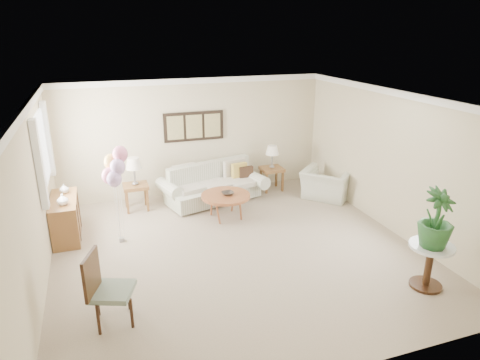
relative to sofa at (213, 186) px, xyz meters
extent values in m
plane|color=tan|center=(-0.23, -2.33, -0.32)|extent=(6.00, 6.00, 0.00)
cube|color=beige|center=(-0.23, 0.67, 0.98)|extent=(6.00, 0.04, 2.60)
cube|color=beige|center=(-0.23, -5.33, 0.98)|extent=(6.00, 0.04, 2.60)
cube|color=beige|center=(-3.23, -2.33, 0.98)|extent=(0.04, 6.00, 2.60)
cube|color=beige|center=(2.77, -2.33, 0.98)|extent=(0.04, 6.00, 2.60)
cube|color=white|center=(-0.23, -2.33, 2.27)|extent=(6.00, 6.00, 0.02)
cube|color=white|center=(-0.23, 0.64, 2.22)|extent=(6.00, 0.06, 0.12)
cube|color=white|center=(-3.20, -2.33, 2.22)|extent=(0.06, 6.00, 0.12)
cube|color=white|center=(2.74, -2.33, 2.22)|extent=(0.06, 6.00, 0.12)
cube|color=white|center=(-3.21, -0.83, 1.33)|extent=(0.04, 1.40, 1.20)
cube|color=white|center=(-3.17, -1.68, 1.33)|extent=(0.10, 0.22, 1.40)
cube|color=white|center=(-3.17, 0.02, 1.33)|extent=(0.10, 0.22, 1.40)
cube|color=black|center=(-0.23, 0.64, 1.23)|extent=(1.35, 0.04, 0.65)
cube|color=#8C8C59|center=(-0.65, 0.62, 1.23)|extent=(0.36, 0.02, 0.52)
cube|color=#8C8C59|center=(-0.23, 0.62, 1.23)|extent=(0.36, 0.02, 0.52)
cube|color=#8C8C59|center=(0.19, 0.62, 1.23)|extent=(0.36, 0.02, 0.52)
cube|color=silver|center=(-0.01, -0.05, -0.12)|extent=(2.16, 1.33, 0.33)
cube|color=silver|center=(-0.01, 0.25, 0.24)|extent=(1.99, 0.73, 0.50)
cylinder|color=silver|center=(-0.97, -0.05, 0.09)|extent=(0.50, 0.87, 0.29)
cylinder|color=silver|center=(0.96, -0.05, 0.09)|extent=(0.50, 0.87, 0.29)
cube|color=beige|center=(-0.58, -0.10, 0.08)|extent=(0.70, 0.78, 0.11)
cube|color=beige|center=(-0.01, -0.10, 0.08)|extent=(0.70, 0.78, 0.11)
cube|color=beige|center=(0.57, -0.10, 0.08)|extent=(0.70, 0.78, 0.11)
cube|color=#78A0B4|center=(-0.72, 0.06, 0.28)|extent=(0.35, 0.11, 0.35)
cube|color=gold|center=(0.63, 0.06, 0.28)|extent=(0.35, 0.11, 0.35)
cube|color=#342216|center=(0.77, -0.01, 0.23)|extent=(0.31, 0.09, 0.31)
cube|color=silver|center=(-0.01, -0.05, -0.30)|extent=(1.83, 0.73, 0.04)
cube|color=olive|center=(-1.65, 0.03, 0.19)|extent=(0.51, 0.46, 0.07)
cube|color=olive|center=(-1.85, -0.15, -0.08)|extent=(0.05, 0.05, 0.48)
cube|color=olive|center=(-1.45, -0.15, -0.08)|extent=(0.05, 0.05, 0.48)
cube|color=olive|center=(-1.85, 0.22, -0.08)|extent=(0.05, 0.05, 0.48)
cube|color=olive|center=(-1.45, 0.22, -0.08)|extent=(0.05, 0.05, 0.48)
cube|color=olive|center=(1.48, 0.18, 0.19)|extent=(0.50, 0.46, 0.07)
cube|color=olive|center=(1.28, 0.00, -0.09)|extent=(0.05, 0.05, 0.47)
cube|color=olive|center=(1.68, 0.00, -0.09)|extent=(0.05, 0.05, 0.47)
cube|color=olive|center=(1.28, 0.37, -0.09)|extent=(0.05, 0.05, 0.47)
cube|color=olive|center=(1.68, 0.37, -0.09)|extent=(0.05, 0.05, 0.47)
cylinder|color=gray|center=(-1.65, 0.03, 0.26)|extent=(0.14, 0.14, 0.06)
cylinder|color=gray|center=(-1.65, 0.03, 0.43)|extent=(0.04, 0.04, 0.29)
cone|color=silver|center=(-1.65, 0.03, 0.69)|extent=(0.33, 0.33, 0.23)
cylinder|color=gray|center=(1.48, 0.18, 0.25)|extent=(0.12, 0.12, 0.05)
cylinder|color=gray|center=(1.48, 0.18, 0.41)|extent=(0.04, 0.04, 0.26)
cone|color=silver|center=(1.48, 0.18, 0.65)|extent=(0.30, 0.30, 0.21)
cylinder|color=#9E673C|center=(0.00, -0.97, 0.15)|extent=(0.98, 0.98, 0.05)
cylinder|color=#9E673C|center=(0.23, -0.74, -0.10)|extent=(0.04, 0.04, 0.44)
cylinder|color=#9E673C|center=(-0.23, -0.74, -0.10)|extent=(0.04, 0.04, 0.44)
cylinder|color=#9E673C|center=(-0.23, -1.20, -0.10)|extent=(0.04, 0.04, 0.44)
cylinder|color=#9E673C|center=(0.23, -1.20, -0.10)|extent=(0.04, 0.04, 0.44)
imported|color=#2F2822|center=(0.03, -1.00, 0.20)|extent=(0.26, 0.26, 0.06)
imported|color=silver|center=(2.43, -0.69, 0.00)|extent=(1.33, 1.33, 0.65)
cylinder|color=silver|center=(2.06, -4.27, 0.34)|extent=(0.63, 0.63, 0.04)
cylinder|color=#3A220F|center=(2.06, -4.27, 0.00)|extent=(0.11, 0.11, 0.63)
cylinder|color=#3A220F|center=(2.06, -4.27, -0.32)|extent=(0.47, 0.47, 0.01)
imported|color=#234927|center=(2.03, -4.30, 0.79)|extent=(0.57, 0.57, 0.86)
cube|color=gray|center=(-2.33, -3.60, 0.13)|extent=(0.65, 0.65, 0.07)
cylinder|color=#3A220F|center=(-2.53, -3.80, -0.11)|extent=(0.04, 0.04, 0.42)
cylinder|color=#3A220F|center=(-2.13, -3.80, -0.11)|extent=(0.04, 0.04, 0.42)
cylinder|color=#3A220F|center=(-2.53, -3.40, -0.11)|extent=(0.04, 0.04, 0.42)
cylinder|color=#3A220F|center=(-2.13, -3.40, -0.11)|extent=(0.04, 0.04, 0.42)
cube|color=#3A220F|center=(-2.55, -3.60, 0.43)|extent=(0.21, 0.46, 0.55)
cube|color=olive|center=(-2.99, -0.83, 0.05)|extent=(0.45, 1.20, 0.74)
cube|color=#3A220F|center=(-2.99, -1.13, 0.05)|extent=(0.46, 0.02, 0.70)
cube|color=#3A220F|center=(-2.99, -0.53, 0.05)|extent=(0.46, 0.02, 0.70)
imported|color=white|center=(-2.97, -1.12, 0.52)|extent=(0.19, 0.19, 0.20)
imported|color=#AEAFAB|center=(-2.97, -0.52, 0.50)|extent=(0.17, 0.17, 0.17)
cube|color=gray|center=(-2.07, -1.34, -0.29)|extent=(0.09, 0.09, 0.07)
ellipsoid|color=pink|center=(-2.17, -1.38, 0.94)|extent=(0.25, 0.25, 0.29)
cylinder|color=silver|center=(-2.12, -1.36, 0.27)|extent=(0.01, 0.01, 1.05)
ellipsoid|color=#CEA2E3|center=(-2.02, -1.42, 1.09)|extent=(0.25, 0.25, 0.29)
cylinder|color=silver|center=(-2.05, -1.38, 0.35)|extent=(0.01, 0.01, 1.20)
ellipsoid|color=#EBB353|center=(-2.11, -1.23, 1.13)|extent=(0.25, 0.25, 0.29)
cylinder|color=silver|center=(-2.09, -1.29, 0.37)|extent=(0.01, 0.01, 1.24)
ellipsoid|color=pink|center=(-1.96, -1.31, 1.28)|extent=(0.25, 0.25, 0.29)
cylinder|color=silver|center=(-2.02, -1.33, 0.44)|extent=(0.01, 0.01, 1.39)
ellipsoid|color=#CEA2E3|center=(-2.10, -1.47, 0.91)|extent=(0.25, 0.25, 0.29)
cylinder|color=silver|center=(-2.09, -1.41, 0.26)|extent=(0.01, 0.01, 1.02)
camera|label=1|loc=(-2.30, -8.51, 3.28)|focal=32.00mm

